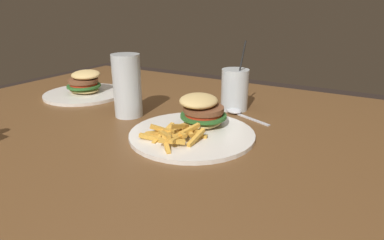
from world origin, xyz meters
TOP-DOWN VIEW (x-y plane):
  - dining_table at (0.00, 0.00)m, footprint 1.29×1.40m
  - meal_plate_near at (0.08, -0.15)m, footprint 0.30×0.30m
  - beer_glass at (0.10, 0.08)m, footprint 0.08×0.08m
  - juice_glass at (0.30, -0.15)m, footprint 0.08×0.08m
  - spoon at (0.26, -0.18)m, footprint 0.08×0.15m
  - meal_plate_far at (0.19, 0.36)m, footprint 0.27×0.27m

SIDE VIEW (x-z plane):
  - dining_table at x=0.00m, z-range 0.27..1.05m
  - spoon at x=0.26m, z-range 0.78..0.79m
  - meal_plate_near at x=0.08m, z-range 0.76..0.85m
  - meal_plate_far at x=0.19m, z-range 0.76..0.85m
  - juice_glass at x=0.30m, z-range 0.73..0.94m
  - beer_glass at x=0.10m, z-range 0.77..0.95m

